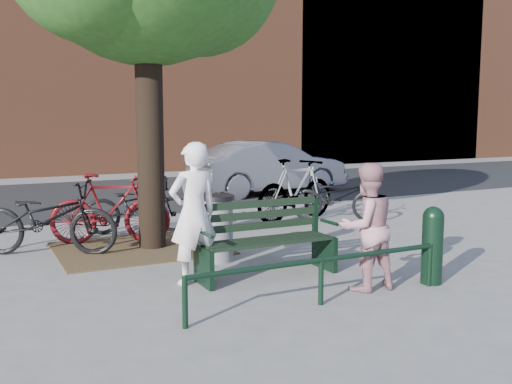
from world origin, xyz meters
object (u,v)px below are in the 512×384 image
park_bench (264,237)px  person_left (194,213)px  bicycle_c (138,205)px  bollard (432,243)px  person_right (366,227)px  litter_bin (218,228)px  parked_car (268,168)px

park_bench → person_left: size_ratio=1.04×
person_left → bicycle_c: person_left is taller
person_left → bollard: bearing=145.6°
person_left → person_right: 2.00m
litter_bin → parked_car: size_ratio=0.22×
park_bench → bollard: 2.01m
bicycle_c → parked_car: (4.36, 3.50, 0.21)m
person_left → bollard: size_ratio=1.82×
person_right → parked_car: person_right is taller
person_right → litter_bin: 2.22m
park_bench → litter_bin: 0.95m
person_left → park_bench: bearing=168.3°
litter_bin → bicycle_c: (-0.47, 2.39, 0.02)m
parked_car → person_right: bearing=155.3°
park_bench → bollard: bearing=-37.1°
park_bench → parked_car: 7.73m
bicycle_c → litter_bin: bearing=-154.4°
person_right → bollard: (0.84, -0.17, -0.23)m
park_bench → bicycle_c: size_ratio=0.96×
person_left → bicycle_c: 3.26m
person_right → bollard: person_right is taller
parked_car → park_bench: bearing=147.3°
person_left → parked_car: person_left is taller
person_right → parked_car: bearing=-108.1°
litter_bin → bicycle_c: bearing=101.1°
person_left → parked_car: 8.14m
person_left → bollard: 2.83m
litter_bin → person_left: bearing=-128.3°
bicycle_c → person_right: bearing=-147.0°
bollard → parked_car: bearing=75.5°
person_right → bollard: size_ratio=1.57×
park_bench → bicycle_c: 3.38m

